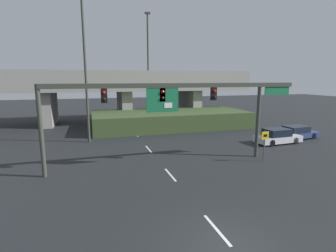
{
  "coord_description": "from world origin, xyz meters",
  "views": [
    {
      "loc": [
        -4.83,
        -8.09,
        6.25
      ],
      "look_at": [
        0.0,
        8.16,
        3.18
      ],
      "focal_mm": 28.0,
      "sensor_mm": 36.0,
      "label": 1
    }
  ],
  "objects_px": {
    "signal_gantry": "(176,98)",
    "parked_sedan_near_right": "(277,137)",
    "highway_light_pole_near": "(148,67)",
    "parked_sedan_mid_right": "(297,133)",
    "highway_light_pole_far": "(84,46)",
    "speed_limit_sign": "(265,142)"
  },
  "relations": [
    {
      "from": "parked_sedan_mid_right",
      "to": "speed_limit_sign",
      "type": "bearing_deg",
      "value": -150.79
    },
    {
      "from": "highway_light_pole_near",
      "to": "parked_sedan_near_right",
      "type": "xyz_separation_m",
      "value": [
        9.69,
        -14.43,
        -7.1
      ]
    },
    {
      "from": "signal_gantry",
      "to": "highway_light_pole_far",
      "type": "height_order",
      "value": "highway_light_pole_far"
    },
    {
      "from": "highway_light_pole_far",
      "to": "parked_sedan_near_right",
      "type": "xyz_separation_m",
      "value": [
        17.69,
        -5.8,
        -8.58
      ]
    },
    {
      "from": "signal_gantry",
      "to": "highway_light_pole_near",
      "type": "xyz_separation_m",
      "value": [
        1.88,
        17.68,
        2.87
      ]
    },
    {
      "from": "signal_gantry",
      "to": "speed_limit_sign",
      "type": "bearing_deg",
      "value": -11.03
    },
    {
      "from": "highway_light_pole_near",
      "to": "highway_light_pole_far",
      "type": "relative_size",
      "value": 0.83
    },
    {
      "from": "highway_light_pole_far",
      "to": "parked_sedan_near_right",
      "type": "relative_size",
      "value": 3.84
    },
    {
      "from": "speed_limit_sign",
      "to": "parked_sedan_mid_right",
      "type": "xyz_separation_m",
      "value": [
        8.22,
        5.67,
        -0.93
      ]
    },
    {
      "from": "highway_light_pole_near",
      "to": "parked_sedan_mid_right",
      "type": "relative_size",
      "value": 3.1
    },
    {
      "from": "parked_sedan_mid_right",
      "to": "parked_sedan_near_right",
      "type": "bearing_deg",
      "value": -166.64
    },
    {
      "from": "speed_limit_sign",
      "to": "highway_light_pole_near",
      "type": "xyz_separation_m",
      "value": [
        -4.78,
        18.98,
        6.21
      ]
    },
    {
      "from": "highway_light_pole_far",
      "to": "signal_gantry",
      "type": "bearing_deg",
      "value": -55.88
    },
    {
      "from": "signal_gantry",
      "to": "highway_light_pole_near",
      "type": "height_order",
      "value": "highway_light_pole_near"
    },
    {
      "from": "speed_limit_sign",
      "to": "highway_light_pole_far",
      "type": "relative_size",
      "value": 0.13
    },
    {
      "from": "speed_limit_sign",
      "to": "highway_light_pole_near",
      "type": "distance_m",
      "value": 20.53
    },
    {
      "from": "signal_gantry",
      "to": "parked_sedan_mid_right",
      "type": "height_order",
      "value": "signal_gantry"
    },
    {
      "from": "signal_gantry",
      "to": "parked_sedan_mid_right",
      "type": "distance_m",
      "value": 16.09
    },
    {
      "from": "parked_sedan_near_right",
      "to": "parked_sedan_mid_right",
      "type": "distance_m",
      "value": 3.5
    },
    {
      "from": "parked_sedan_mid_right",
      "to": "highway_light_pole_near",
      "type": "bearing_deg",
      "value": 128.97
    },
    {
      "from": "highway_light_pole_near",
      "to": "parked_sedan_mid_right",
      "type": "height_order",
      "value": "highway_light_pole_near"
    },
    {
      "from": "signal_gantry",
      "to": "parked_sedan_near_right",
      "type": "relative_size",
      "value": 4.07
    }
  ]
}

